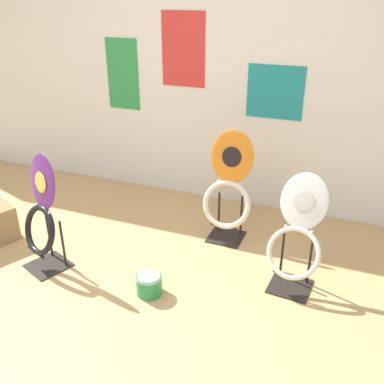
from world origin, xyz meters
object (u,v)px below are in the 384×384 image
object	(u,v)px
toilet_seat_display_white_plain	(297,238)
paint_can	(149,284)
toilet_seat_display_orange_sun	(228,191)
toilet_seat_display_purple_note	(42,218)

from	to	relation	value
toilet_seat_display_white_plain	paint_can	world-z (taller)	toilet_seat_display_white_plain
toilet_seat_display_orange_sun	toilet_seat_display_white_plain	size ratio (longest dim) A/B	1.14
paint_can	toilet_seat_display_purple_note	bearing A→B (deg)	179.31
toilet_seat_display_purple_note	toilet_seat_display_white_plain	world-z (taller)	toilet_seat_display_purple_note
toilet_seat_display_orange_sun	toilet_seat_display_purple_note	bearing A→B (deg)	-141.42
toilet_seat_display_orange_sun	toilet_seat_display_purple_note	distance (m)	1.43
toilet_seat_display_orange_sun	toilet_seat_display_purple_note	xyz separation A→B (m)	(-1.12, -0.89, -0.01)
toilet_seat_display_orange_sun	paint_can	xyz separation A→B (m)	(-0.27, -0.90, -0.35)
toilet_seat_display_purple_note	toilet_seat_display_white_plain	size ratio (longest dim) A/B	1.10
toilet_seat_display_purple_note	toilet_seat_display_white_plain	bearing A→B (deg)	14.48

